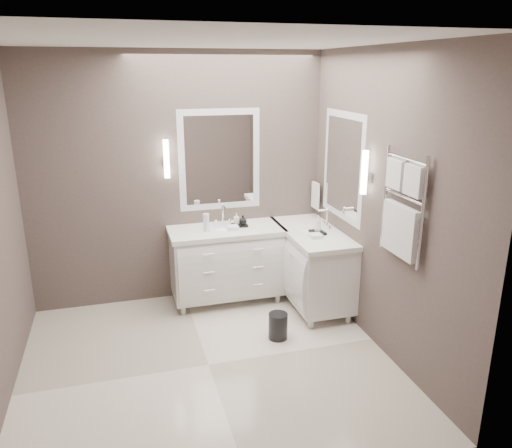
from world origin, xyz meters
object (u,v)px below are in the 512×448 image
object	(u,v)px
vanity_right	(312,262)
towel_ladder	(402,212)
vanity_back	(227,260)
waste_bin	(278,326)

from	to	relation	value
vanity_right	towel_ladder	world-z (taller)	towel_ladder
vanity_back	waste_bin	size ratio (longest dim) A/B	4.80
waste_bin	towel_ladder	bearing A→B (deg)	-39.39
vanity_back	towel_ladder	xyz separation A→B (m)	(1.10, -1.63, 0.91)
vanity_back	towel_ladder	size ratio (longest dim) A/B	1.38
vanity_right	vanity_back	bearing A→B (deg)	159.62
vanity_back	vanity_right	size ratio (longest dim) A/B	1.00
towel_ladder	vanity_right	bearing A→B (deg)	99.84
vanity_back	towel_ladder	bearing A→B (deg)	-55.90
towel_ladder	waste_bin	world-z (taller)	towel_ladder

